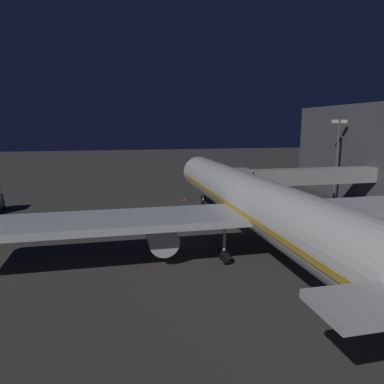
# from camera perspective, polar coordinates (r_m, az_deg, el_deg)

# --- Properties ---
(ground_plane) EXTENTS (320.00, 320.00, 0.00)m
(ground_plane) POSITION_cam_1_polar(r_m,az_deg,el_deg) (51.19, 4.77, -4.93)
(ground_plane) COLOR #383533
(airliner_at_gate) EXTENTS (59.60, 59.36, 18.63)m
(airliner_at_gate) POSITION_cam_1_polar(r_m,az_deg,el_deg) (38.24, 10.64, -2.05)
(airliner_at_gate) COLOR silver
(airliner_at_gate) RESTS_ON ground_plane
(jet_bridge) EXTENTS (25.57, 3.40, 7.10)m
(jet_bridge) POSITION_cam_1_polar(r_m,az_deg,el_deg) (59.38, 16.10, 2.34)
(jet_bridge) COLOR #9E9E99
(jet_bridge) RESTS_ON ground_plane
(apron_floodlight_mast) EXTENTS (2.90, 0.50, 14.73)m
(apron_floodlight_mast) POSITION_cam_1_polar(r_m,az_deg,el_deg) (70.87, 22.26, 5.83)
(apron_floodlight_mast) COLOR #59595E
(apron_floodlight_mast) RESTS_ON ground_plane
(traffic_cone_nose_port) EXTENTS (0.36, 0.36, 0.55)m
(traffic_cone_nose_port) POSITION_cam_1_polar(r_m,az_deg,el_deg) (66.66, 2.47, -1.00)
(traffic_cone_nose_port) COLOR orange
(traffic_cone_nose_port) RESTS_ON ground_plane
(traffic_cone_nose_starboard) EXTENTS (0.36, 0.36, 0.55)m
(traffic_cone_nose_starboard) POSITION_cam_1_polar(r_m,az_deg,el_deg) (65.67, -1.23, -1.17)
(traffic_cone_nose_starboard) COLOR orange
(traffic_cone_nose_starboard) RESTS_ON ground_plane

